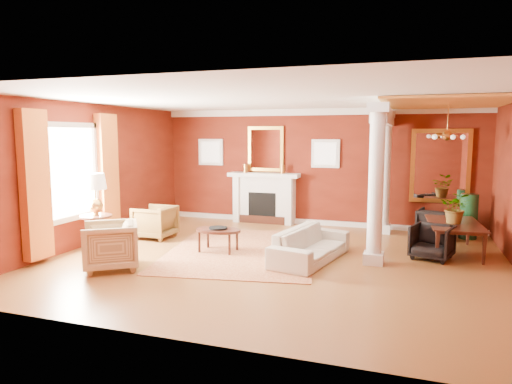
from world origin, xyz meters
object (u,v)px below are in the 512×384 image
(sofa, at_px, (311,239))
(coffee_table, at_px, (218,231))
(armchair_leopard, at_px, (155,220))
(armchair_stripe, at_px, (110,243))
(side_table, at_px, (95,199))
(dining_table, at_px, (456,229))

(sofa, xyz_separation_m, coffee_table, (-1.83, 0.04, 0.02))
(armchair_leopard, relative_size, armchair_stripe, 0.89)
(side_table, bearing_deg, armchair_stripe, -42.75)
(armchair_stripe, relative_size, side_table, 0.58)
(armchair_stripe, xyz_separation_m, side_table, (-1.00, 0.93, 0.59))
(sofa, bearing_deg, armchair_stripe, 128.75)
(armchair_stripe, bearing_deg, coffee_table, 107.13)
(armchair_stripe, relative_size, dining_table, 0.53)
(armchair_stripe, xyz_separation_m, dining_table, (5.63, 3.03, 0.02))
(sofa, distance_m, side_table, 4.21)
(armchair_leopard, height_order, dining_table, dining_table)
(coffee_table, relative_size, side_table, 0.59)
(armchair_leopard, xyz_separation_m, coffee_table, (1.80, -0.66, 0.01))
(armchair_leopard, distance_m, side_table, 1.57)
(sofa, height_order, dining_table, dining_table)
(sofa, relative_size, armchair_stripe, 2.26)
(dining_table, bearing_deg, side_table, 103.76)
(sofa, xyz_separation_m, armchair_leopard, (-3.62, 0.69, 0.01))
(armchair_stripe, distance_m, coffee_table, 2.07)
(sofa, height_order, armchair_stripe, armchair_stripe)
(sofa, relative_size, side_table, 1.31)
(side_table, bearing_deg, coffee_table, 17.04)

